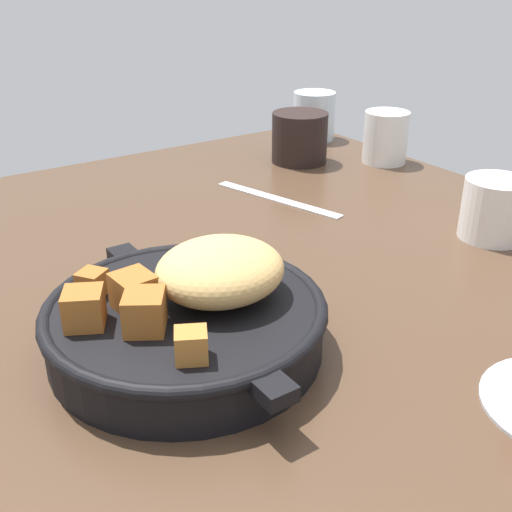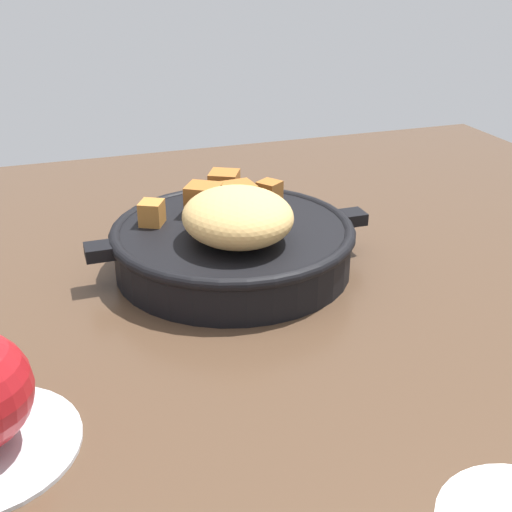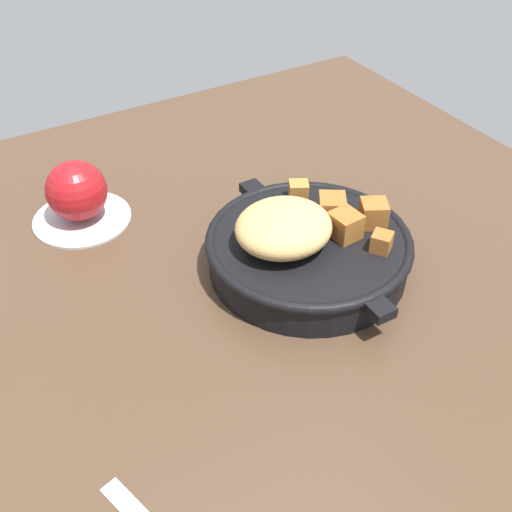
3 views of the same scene
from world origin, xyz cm
name	(u,v)px [view 2 (image 2 of 3)]	position (x,y,z in cm)	size (l,w,h in cm)	color
ground_plane	(293,309)	(0.00, 0.00, -1.20)	(103.85, 98.04, 2.40)	#473323
cast_iron_skillet	(233,239)	(3.46, -7.14, 3.27)	(27.74, 23.43, 9.06)	black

